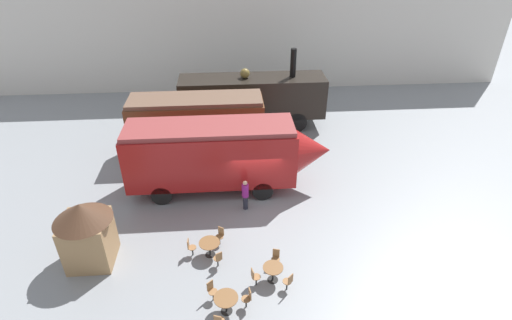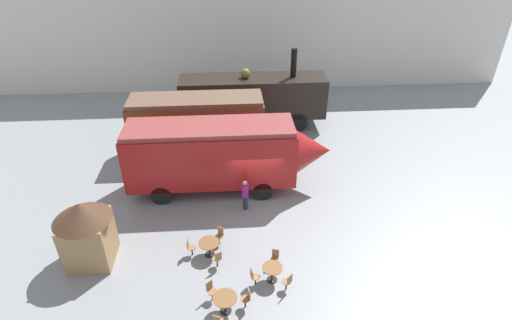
{
  "view_description": "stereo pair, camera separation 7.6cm",
  "coord_description": "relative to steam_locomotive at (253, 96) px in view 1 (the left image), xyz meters",
  "views": [
    {
      "loc": [
        -1.26,
        -16.84,
        12.61
      ],
      "look_at": [
        0.08,
        1.0,
        1.6
      ],
      "focal_mm": 28.0,
      "sensor_mm": 36.0,
      "label": 1
    },
    {
      "loc": [
        -1.18,
        -16.85,
        12.61
      ],
      "look_at": [
        0.08,
        1.0,
        1.6
      ],
      "focal_mm": 28.0,
      "sensor_mm": 36.0,
      "label": 2
    }
  ],
  "objects": [
    {
      "name": "streamlined_locomotive",
      "position": [
        -1.87,
        -7.31,
        -0.01
      ],
      "size": [
        10.48,
        2.58,
        3.79
      ],
      "color": "maroon",
      "rests_on": "ground_plane"
    },
    {
      "name": "cafe_table_mid",
      "position": [
        -2.01,
        -15.24,
        -1.61
      ],
      "size": [
        0.91,
        0.91,
        0.75
      ],
      "color": "black",
      "rests_on": "ground_plane"
    },
    {
      "name": "cafe_chair_2",
      "position": [
        0.07,
        -13.12,
        -1.7
      ],
      "size": [
        0.36,
        0.38,
        0.87
      ],
      "rotation": [
        0.0,
        0.0,
        10.73
      ],
      "color": "black",
      "rests_on": "ground_plane"
    },
    {
      "name": "cafe_chair_6",
      "position": [
        -2.23,
        -11.58,
        -1.7
      ],
      "size": [
        0.4,
        0.4,
        0.87
      ],
      "rotation": [
        0.0,
        0.0,
        4.13
      ],
      "color": "black",
      "rests_on": "ground_plane"
    },
    {
      "name": "cafe_table_near",
      "position": [
        -0.13,
        -13.88,
        -1.65
      ],
      "size": [
        0.82,
        0.82,
        0.72
      ],
      "color": "black",
      "rests_on": "ground_plane"
    },
    {
      "name": "ground_plane",
      "position": [
        -0.38,
        -8.17,
        -2.21
      ],
      "size": [
        80.0,
        80.0,
        0.0
      ],
      "primitive_type": "plane",
      "color": "gray"
    },
    {
      "name": "passenger_coach_wooden",
      "position": [
        -3.56,
        -3.29,
        -0.02
      ],
      "size": [
        7.89,
        2.44,
        3.61
      ],
      "color": "brown",
      "rests_on": "ground_plane"
    },
    {
      "name": "visitor_person",
      "position": [
        -0.99,
        -9.19,
        -1.3
      ],
      "size": [
        0.34,
        0.34,
        1.68
      ],
      "color": "#262633",
      "rests_on": "ground_plane"
    },
    {
      "name": "cafe_chair_3",
      "position": [
        -2.55,
        -14.62,
        -1.7
      ],
      "size": [
        0.4,
        0.41,
        0.87
      ],
      "rotation": [
        0.0,
        0.0,
        5.43
      ],
      "color": "black",
      "rests_on": "ground_plane"
    },
    {
      "name": "cafe_chair_0",
      "position": [
        -0.88,
        -14.08,
        -1.7
      ],
      "size": [
        0.38,
        0.36,
        0.87
      ],
      "rotation": [
        0.0,
        0.0,
        6.55
      ],
      "color": "black",
      "rests_on": "ground_plane"
    },
    {
      "name": "cafe_chair_5",
      "position": [
        -1.2,
        -15.08,
        -1.7
      ],
      "size": [
        0.38,
        0.36,
        0.87
      ],
      "rotation": [
        0.0,
        0.0,
        9.62
      ],
      "color": "black",
      "rests_on": "ground_plane"
    },
    {
      "name": "steam_locomotive",
      "position": [
        0.0,
        0.0,
        0.0
      ],
      "size": [
        9.66,
        2.4,
        5.38
      ],
      "color": "black",
      "rests_on": "ground_plane"
    },
    {
      "name": "cafe_chair_8",
      "position": [
        -2.31,
        -13.01,
        -1.7
      ],
      "size": [
        0.39,
        0.4,
        0.87
      ],
      "rotation": [
        0.0,
        0.0,
        8.32
      ],
      "color": "black",
      "rests_on": "ground_plane"
    },
    {
      "name": "cafe_table_far",
      "position": [
        -2.68,
        -12.27,
        -1.64
      ],
      "size": [
        0.91,
        0.91,
        0.71
      ],
      "color": "black",
      "rests_on": "ground_plane"
    },
    {
      "name": "ticket_kiosk",
      "position": [
        -7.62,
        -12.21,
        -0.54
      ],
      "size": [
        2.34,
        2.34,
        3.0
      ],
      "color": "#99754C",
      "rests_on": "ground_plane"
    },
    {
      "name": "backdrop_wall",
      "position": [
        -0.38,
        7.08,
        2.29
      ],
      "size": [
        44.0,
        0.15,
        9.0
      ],
      "color": "silver",
      "rests_on": "ground_plane"
    },
    {
      "name": "cafe_chair_7",
      "position": [
        -3.51,
        -12.23,
        -1.7
      ],
      "size": [
        0.36,
        0.36,
        0.87
      ],
      "rotation": [
        0.0,
        0.0,
        6.23
      ],
      "color": "black",
      "rests_on": "ground_plane"
    },
    {
      "name": "cafe_chair_1",
      "position": [
        0.42,
        -14.43,
        -1.7
      ],
      "size": [
        0.4,
        0.4,
        0.87
      ],
      "rotation": [
        0.0,
        0.0,
        8.64
      ],
      "color": "black",
      "rests_on": "ground_plane"
    }
  ]
}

